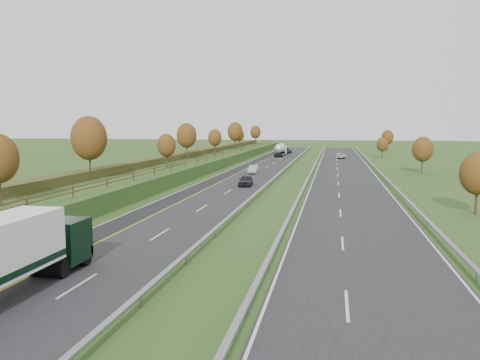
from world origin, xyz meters
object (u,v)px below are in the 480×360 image
object	(u,v)px
car_dark_near	(246,180)
car_small_far	(287,151)
car_silver_mid	(254,169)
road_tanker	(280,150)
car_oncoming	(341,156)

from	to	relation	value
car_dark_near	car_small_far	size ratio (longest dim) A/B	0.87
car_silver_mid	road_tanker	bearing A→B (deg)	90.62
car_dark_near	car_oncoming	xyz separation A→B (m)	(14.14, 59.43, -0.08)
road_tanker	car_small_far	world-z (taller)	road_tanker
car_small_far	car_oncoming	xyz separation A→B (m)	(15.89, -18.35, -0.06)
car_dark_near	car_silver_mid	distance (m)	17.15
car_oncoming	car_silver_mid	bearing A→B (deg)	69.40
car_dark_near	car_silver_mid	world-z (taller)	car_dark_near
car_silver_mid	car_oncoming	distance (m)	45.26
car_dark_near	car_oncoming	bearing A→B (deg)	72.19
car_small_far	car_oncoming	bearing A→B (deg)	-42.04
car_silver_mid	car_small_far	size ratio (longest dim) A/B	0.85
car_dark_near	car_oncoming	size ratio (longest dim) A/B	0.91
car_dark_near	road_tanker	bearing A→B (deg)	87.71
car_oncoming	car_small_far	bearing A→B (deg)	-49.11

